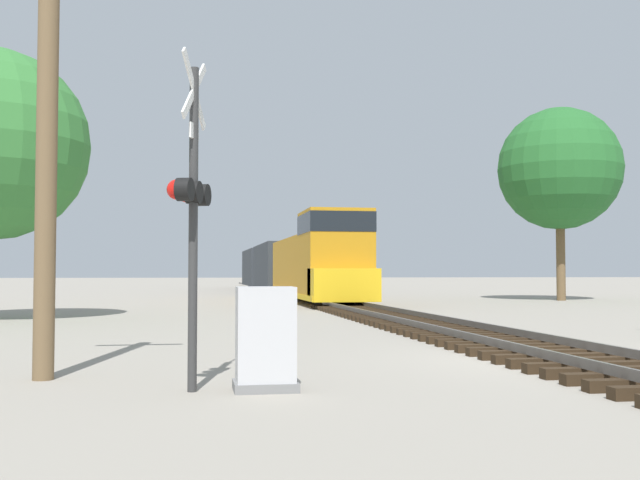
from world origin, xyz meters
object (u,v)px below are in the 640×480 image
object	(u,v)px
freight_train	(283,267)
crossing_signal_near	(191,200)
relay_cabinet	(265,339)
tree_mid_background	(560,169)
utility_pole	(47,110)

from	to	relation	value
freight_train	crossing_signal_near	distance (m)	43.33
relay_cabinet	tree_mid_background	size ratio (longest dim) A/B	0.13
freight_train	tree_mid_background	world-z (taller)	tree_mid_background
crossing_signal_near	relay_cabinet	size ratio (longest dim) A/B	3.25
crossing_signal_near	tree_mid_background	xyz separation A→B (m)	(19.89, 28.22, 4.73)
relay_cabinet	utility_pole	distance (m)	4.71
freight_train	utility_pole	distance (m)	42.32
crossing_signal_near	utility_pole	world-z (taller)	utility_pole
crossing_signal_near	tree_mid_background	world-z (taller)	tree_mid_background
utility_pole	tree_mid_background	world-z (taller)	tree_mid_background
freight_train	utility_pole	size ratio (longest dim) A/B	6.12
tree_mid_background	crossing_signal_near	bearing A→B (deg)	-125.18
crossing_signal_near	utility_pole	bearing A→B (deg)	-105.76
crossing_signal_near	relay_cabinet	bearing A→B (deg)	106.09
crossing_signal_near	utility_pole	distance (m)	2.91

